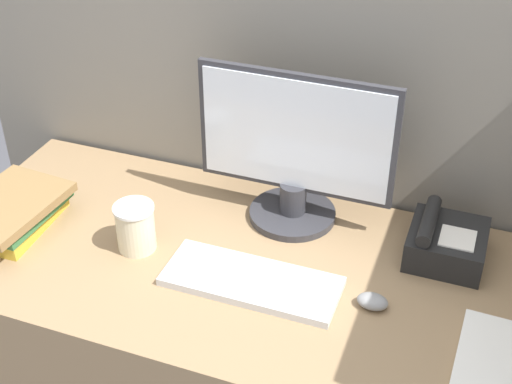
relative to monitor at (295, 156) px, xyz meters
name	(u,v)px	position (x,y,z in m)	size (l,w,h in m)	color
cubicle_panel_rear	(288,185)	(-0.07, 0.17, -0.21)	(1.95, 0.04, 1.48)	gray
desk	(240,368)	(-0.07, -0.23, -0.57)	(1.55, 0.71, 0.76)	#937551
monitor	(295,156)	(0.00, 0.00, 0.00)	(0.51, 0.23, 0.41)	#333338
keyboard	(251,281)	(-0.01, -0.29, -0.18)	(0.42, 0.16, 0.02)	silver
mouse	(372,301)	(0.28, -0.27, -0.17)	(0.07, 0.05, 0.03)	gray
coffee_cup	(136,227)	(-0.32, -0.26, -0.13)	(0.10, 0.10, 0.12)	beige
book_stack	(12,212)	(-0.67, -0.30, -0.14)	(0.24, 0.31, 0.08)	gold
desk_telephone	(445,243)	(0.40, -0.03, -0.14)	(0.18, 0.19, 0.12)	black
paper_pile	(502,361)	(0.57, -0.34, -0.18)	(0.19, 0.25, 0.02)	white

